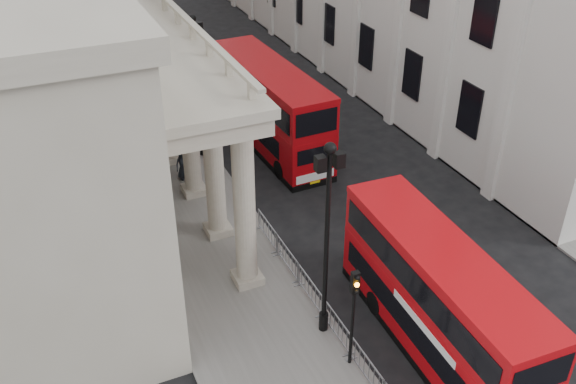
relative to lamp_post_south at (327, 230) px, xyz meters
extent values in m
cube|color=slate|center=(-2.40, 26.00, -4.85)|extent=(6.00, 140.00, 0.12)
cube|color=slate|center=(14.10, 26.00, -4.85)|extent=(3.00, 140.00, 0.12)
cube|color=slate|center=(0.55, 26.00, -4.84)|extent=(0.20, 140.00, 0.14)
cube|color=#A19987|center=(-9.90, 14.00, 1.09)|extent=(9.00, 28.00, 12.00)
cylinder|color=black|center=(0.00, 0.00, -4.39)|extent=(0.36, 0.36, 0.80)
cylinder|color=black|center=(0.00, 0.00, -0.79)|extent=(0.18, 0.18, 8.00)
sphere|color=black|center=(0.00, 0.00, 3.31)|extent=(0.44, 0.44, 0.44)
cube|color=black|center=(0.35, 0.00, 2.81)|extent=(0.35, 0.35, 0.55)
cube|color=black|center=(-0.35, 0.00, 2.81)|extent=(0.35, 0.35, 0.55)
cylinder|color=black|center=(0.00, 16.00, -4.39)|extent=(0.36, 0.36, 0.80)
cylinder|color=black|center=(0.00, 16.00, -0.79)|extent=(0.18, 0.18, 8.00)
sphere|color=black|center=(0.00, 16.00, 3.31)|extent=(0.44, 0.44, 0.44)
cube|color=black|center=(0.35, 16.00, 2.81)|extent=(0.35, 0.35, 0.55)
cube|color=black|center=(-0.35, 16.00, 2.81)|extent=(0.35, 0.35, 0.55)
cylinder|color=black|center=(0.00, 32.00, -4.39)|extent=(0.36, 0.36, 0.80)
cylinder|color=black|center=(0.00, 32.00, -0.79)|extent=(0.18, 0.18, 8.00)
cylinder|color=black|center=(0.10, -2.00, -3.09)|extent=(0.12, 0.12, 3.40)
cube|color=black|center=(0.10, -2.00, -0.94)|extent=(0.28, 0.22, 0.90)
sphere|color=black|center=(0.10, -2.13, -0.64)|extent=(0.18, 0.18, 0.18)
sphere|color=orange|center=(0.10, -2.13, -0.94)|extent=(0.18, 0.18, 0.18)
sphere|color=black|center=(0.10, -2.13, -1.24)|extent=(0.18, 0.18, 0.18)
cube|color=gray|center=(0.25, -2.95, -4.24)|extent=(0.50, 2.30, 1.10)
cube|color=gray|center=(0.25, -0.60, -4.24)|extent=(0.50, 2.30, 1.10)
cube|color=gray|center=(0.25, 1.75, -4.24)|extent=(0.50, 2.30, 1.10)
cube|color=gray|center=(0.25, 4.10, -4.24)|extent=(0.50, 2.30, 1.10)
cube|color=gray|center=(0.25, 6.45, -4.24)|extent=(0.50, 2.30, 1.10)
cube|color=#BF080F|center=(3.49, -2.36, -3.56)|extent=(2.88, 10.57, 2.00)
cube|color=#BF080F|center=(3.49, -2.36, -1.49)|extent=(2.88, 10.57, 1.75)
cube|color=#BF080F|center=(3.49, -2.36, -0.49)|extent=(2.92, 10.62, 0.25)
cube|color=black|center=(3.49, -2.36, -4.74)|extent=(2.90, 10.57, 0.35)
cube|color=black|center=(3.49, -2.36, -3.31)|extent=(2.87, 8.58, 1.00)
cube|color=black|center=(3.49, -2.36, -1.39)|extent=(2.92, 9.98, 1.10)
cylinder|color=black|center=(2.45, 0.12, -4.41)|extent=(0.36, 1.01, 1.00)
cylinder|color=black|center=(4.71, 0.04, -4.41)|extent=(0.36, 1.01, 1.00)
cube|color=#AA070D|center=(4.27, 15.78, -3.44)|extent=(3.20, 11.58, 2.19)
cube|color=#AA070D|center=(4.27, 15.78, -1.17)|extent=(3.20, 11.58, 1.91)
cube|color=#AA070D|center=(4.27, 15.78, -0.07)|extent=(3.24, 11.62, 0.27)
cube|color=black|center=(4.27, 15.78, -4.72)|extent=(3.22, 11.58, 0.38)
cube|color=black|center=(4.27, 15.78, -3.16)|extent=(3.17, 9.40, 1.09)
cube|color=black|center=(4.27, 15.78, -1.06)|extent=(3.24, 10.93, 1.20)
cube|color=white|center=(4.51, 10.06, -4.20)|extent=(2.30, 0.16, 0.49)
cube|color=yellow|center=(4.51, 10.05, -4.56)|extent=(0.60, 0.07, 0.14)
cylinder|color=black|center=(3.20, 11.75, -4.36)|extent=(0.39, 1.11, 1.09)
cylinder|color=black|center=(5.67, 11.85, -4.36)|extent=(0.39, 1.11, 1.09)
cylinder|color=black|center=(2.93, 18.41, -4.36)|extent=(0.39, 1.11, 1.09)
cylinder|color=black|center=(5.40, 18.51, -4.36)|extent=(0.39, 1.11, 1.09)
imported|color=black|center=(-3.59, 10.12, -4.00)|extent=(0.67, 0.54, 1.58)
imported|color=black|center=(-3.80, 11.18, -3.92)|extent=(0.99, 0.87, 1.74)
imported|color=black|center=(-1.77, 13.72, -3.88)|extent=(0.94, 0.67, 1.82)
camera|label=1|loc=(-8.90, -16.68, 13.26)|focal=40.00mm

